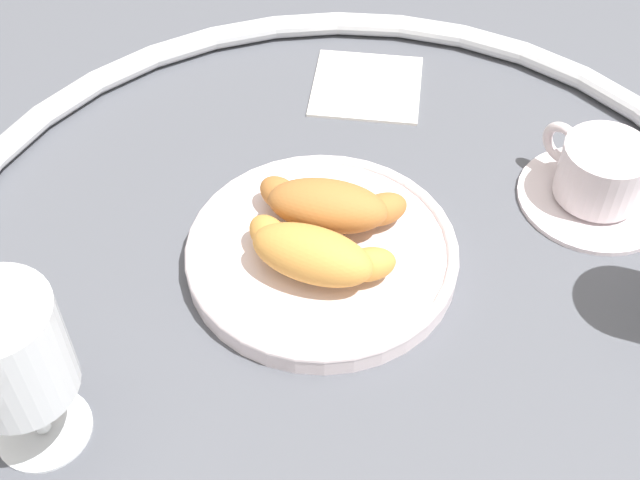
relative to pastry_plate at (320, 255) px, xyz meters
name	(u,v)px	position (x,y,z in m)	size (l,w,h in m)	color
ground_plane	(349,275)	(0.03, 0.00, -0.01)	(2.20, 2.20, 0.00)	#4C4F56
table_chrome_rim	(350,266)	(0.03, 0.00, 0.00)	(0.73, 0.73, 0.02)	silver
pastry_plate	(320,255)	(0.00, 0.00, 0.00)	(0.23, 0.23, 0.02)	silver
croissant_large	(314,253)	(0.01, -0.02, 0.03)	(0.13, 0.08, 0.04)	#CC893D
croissant_small	(328,205)	(-0.01, 0.03, 0.03)	(0.13, 0.09, 0.04)	#AD6B33
coffee_cup_near	(599,178)	(0.16, 0.20, 0.01)	(0.14, 0.14, 0.06)	silver
juice_glass_left	(10,356)	(-0.08, -0.24, 0.08)	(0.08, 0.08, 0.14)	white
folded_napkin	(367,85)	(-0.09, 0.23, -0.01)	(0.11, 0.11, 0.01)	silver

